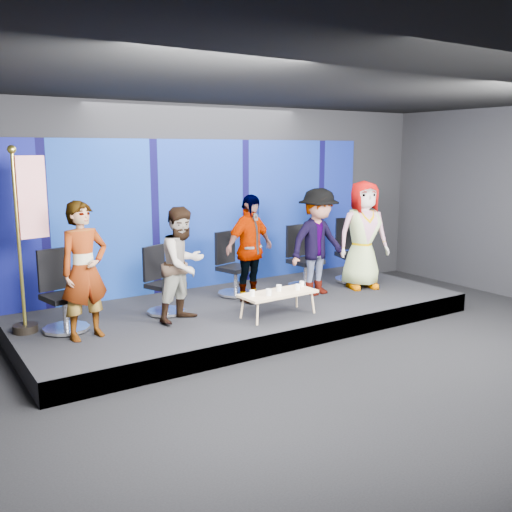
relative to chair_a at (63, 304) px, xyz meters
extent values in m
plane|color=black|center=(2.79, -2.68, -0.66)|extent=(10.00, 10.00, 0.00)
cube|color=black|center=(2.79, 1.32, 1.09)|extent=(10.00, 0.02, 3.50)
cube|color=black|center=(2.79, -2.68, 2.84)|extent=(10.00, 8.00, 0.02)
cube|color=black|center=(2.79, -0.18, -0.51)|extent=(7.00, 3.00, 0.30)
cube|color=#0A0650|center=(2.79, 1.27, 0.94)|extent=(7.00, 0.08, 2.60)
cylinder|color=silver|center=(0.01, -0.06, -0.33)|extent=(0.74, 0.74, 0.06)
cylinder|color=silver|center=(0.01, -0.06, -0.09)|extent=(0.07, 0.07, 0.42)
cube|color=black|center=(0.01, -0.06, 0.11)|extent=(0.59, 0.59, 0.07)
cube|color=black|center=(-0.04, 0.19, 0.46)|extent=(0.46, 0.15, 0.57)
imported|color=black|center=(0.18, -0.47, 0.53)|extent=(0.73, 0.56, 1.80)
cylinder|color=silver|center=(1.50, -0.01, -0.34)|extent=(0.74, 0.74, 0.06)
cylinder|color=silver|center=(1.50, -0.01, -0.12)|extent=(0.07, 0.07, 0.38)
cube|color=black|center=(1.50, -0.01, 0.07)|extent=(0.59, 0.59, 0.07)
cube|color=black|center=(1.41, 0.20, 0.39)|extent=(0.41, 0.20, 0.52)
imported|color=black|center=(1.58, -0.46, 0.46)|extent=(0.97, 0.88, 1.64)
cylinder|color=silver|center=(2.94, 0.37, -0.33)|extent=(0.74, 0.74, 0.06)
cylinder|color=silver|center=(2.94, 0.37, -0.10)|extent=(0.07, 0.07, 0.40)
cube|color=black|center=(2.94, 0.37, 0.10)|extent=(0.59, 0.59, 0.07)
cube|color=black|center=(2.88, 0.60, 0.43)|extent=(0.44, 0.16, 0.55)
imported|color=black|center=(2.94, -0.08, 0.50)|extent=(1.09, 0.68, 1.73)
cylinder|color=silver|center=(4.25, 0.14, -0.33)|extent=(0.67, 0.67, 0.06)
cylinder|color=silver|center=(4.25, 0.14, -0.09)|extent=(0.07, 0.07, 0.42)
cube|color=black|center=(4.25, 0.14, 0.11)|extent=(0.54, 0.54, 0.07)
cube|color=black|center=(4.23, 0.39, 0.46)|extent=(0.46, 0.09, 0.57)
imported|color=black|center=(4.16, -0.30, 0.53)|extent=(1.21, 0.76, 1.80)
cylinder|color=silver|center=(5.28, 0.04, -0.33)|extent=(0.82, 0.82, 0.07)
cylinder|color=silver|center=(5.28, 0.04, -0.08)|extent=(0.08, 0.08, 0.44)
cube|color=black|center=(5.28, 0.04, 0.14)|extent=(0.66, 0.66, 0.08)
cube|color=black|center=(5.36, 0.30, 0.50)|extent=(0.48, 0.19, 0.60)
imported|color=black|center=(5.12, -0.37, 0.58)|extent=(1.06, 0.85, 1.90)
cube|color=tan|center=(2.85, -1.01, -0.02)|extent=(1.18, 0.54, 0.04)
cylinder|color=tan|center=(2.35, -1.22, -0.20)|extent=(0.03, 0.03, 0.32)
cylinder|color=tan|center=(2.33, -0.84, -0.20)|extent=(0.03, 0.03, 0.32)
cylinder|color=tan|center=(3.37, -1.18, -0.20)|extent=(0.03, 0.03, 0.32)
cylinder|color=tan|center=(3.35, -0.80, -0.20)|extent=(0.03, 0.03, 0.32)
cylinder|color=white|center=(2.41, -1.00, 0.04)|extent=(0.07, 0.07, 0.09)
cylinder|color=white|center=(2.62, -1.10, 0.04)|extent=(0.08, 0.08, 0.10)
cylinder|color=white|center=(2.90, -0.95, 0.04)|extent=(0.08, 0.08, 0.09)
cylinder|color=white|center=(3.17, -1.06, 0.04)|extent=(0.08, 0.08, 0.09)
cylinder|color=white|center=(3.35, -0.93, 0.04)|extent=(0.07, 0.07, 0.09)
cylinder|color=black|center=(-0.46, 0.21, -0.31)|extent=(0.33, 0.33, 0.10)
cylinder|color=gold|center=(-0.46, 0.21, 0.88)|extent=(0.05, 0.05, 2.27)
sphere|color=gold|center=(-0.46, 0.21, 2.06)|extent=(0.11, 0.11, 0.11)
cube|color=#B31423|center=(-0.26, 0.24, 1.44)|extent=(0.40, 0.16, 1.09)
camera|label=1|loc=(-1.84, -7.68, 2.06)|focal=40.00mm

